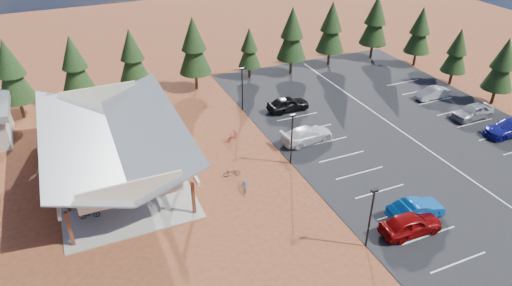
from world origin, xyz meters
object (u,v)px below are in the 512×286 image
Objects in this scene: car_3 at (307,135)px; car_7 at (510,128)px; bike_4 at (150,191)px; car_8 at (473,111)px; bike_7 at (121,136)px; trash_bin_1 at (190,160)px; car_0 at (411,224)px; bike_6 at (142,151)px; bike_14 at (245,184)px; bike_1 at (82,201)px; bike_3 at (93,144)px; bike_5 at (157,183)px; lamp_post_2 at (242,86)px; bike_0 at (89,214)px; lamp_post_1 at (292,136)px; bike_pavilion at (113,135)px; bike_2 at (78,157)px; car_4 at (288,104)px; bike_16 at (232,173)px; car_9 at (432,93)px; trash_bin_0 at (194,161)px; car_1 at (416,209)px; lamp_post_0 at (371,214)px; bike_15 at (232,136)px.

car_7 is at bearing -115.22° from car_3.
car_8 reaches higher than bike_4.
bike_7 is at bearing 16.56° from bike_4.
car_0 is at bearing -51.36° from trash_bin_1.
bike_4 is at bearing -174.95° from bike_6.
bike_14 is at bearing -130.29° from bike_6.
car_7 is at bearing -114.17° from bike_1.
car_0 is (17.72, -22.64, 0.27)m from bike_7.
bike_3 is 40.35m from car_8.
bike_5 is 9.67m from bike_7.
bike_0 is at bearing -144.87° from lamp_post_2.
lamp_post_1 is 1.05× the size of car_0.
bike_pavilion is 25.64m from car_0.
bike_2 is at bearing 123.68° from bike_7.
bike_2 is 0.32× the size of car_8.
trash_bin_1 is at bearing -97.90° from car_8.
car_3 reaches higher than bike_2.
bike_0 is at bearing 115.08° from car_4.
car_7 is at bearing 90.13° from bike_16.
trash_bin_1 is at bearing 136.90° from bike_14.
bike_4 is at bearing -178.92° from bike_14.
car_4 reaches higher than car_9.
trash_bin_0 is 0.51× the size of bike_14.
bike_pavilion is at bearing 136.40° from bike_6.
car_0 is at bearing 177.97° from car_4.
bike_pavilion is at bearing -108.81° from bike_16.
trash_bin_0 and trash_bin_1 have the same top height.
car_1 reaches higher than bike_0.
lamp_post_0 is (15.00, -17.00, -0.85)m from bike_pavilion.
car_0 is (3.85, -24.13, -2.10)m from lamp_post_2.
bike_16 is (6.55, -0.77, -0.19)m from bike_5.
bike_1 is at bearing 111.05° from car_4.
lamp_post_1 is 18.34m from bike_0.
car_0 is 21.97m from car_4.
bike_2 is at bearing 155.88° from lamp_post_1.
bike_2 reaches higher than trash_bin_1.
lamp_post_1 is 6.33m from bike_14.
car_8 is (18.65, 12.14, -0.01)m from car_0.
car_8 is at bearing -167.15° from car_7.
trash_bin_1 is 12.03m from car_3.
bike_0 is 0.32× the size of car_8.
car_3 is at bearing -122.25° from bike_2.
car_1 is at bearing -114.96° from bike_3.
trash_bin_0 is 0.50× the size of bike_1.
lamp_post_2 reaches higher than bike_16.
bike_1 reaches higher than bike_4.
bike_15 is 19.17m from car_1.
bike_1 is 10.63m from bike_7.
car_8 is at bearing 7.17° from car_9.
bike_2 is 23.01m from car_4.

